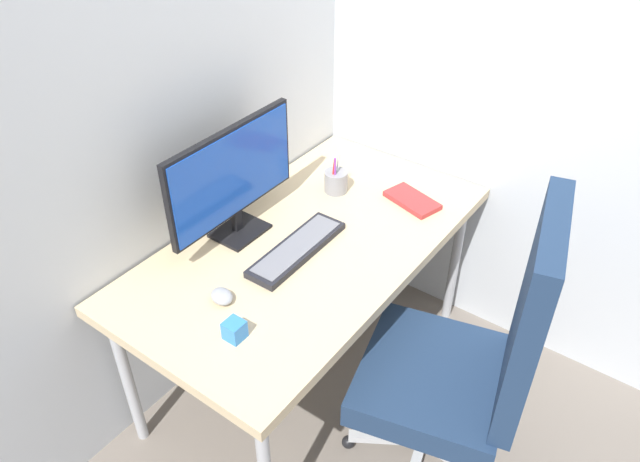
{
  "coord_description": "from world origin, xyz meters",
  "views": [
    {
      "loc": [
        -1.39,
        -1.08,
        2.07
      ],
      "look_at": [
        -0.03,
        -0.08,
        0.8
      ],
      "focal_mm": 34.24,
      "sensor_mm": 36.0,
      "label": 1
    }
  ],
  "objects_px": {
    "notebook": "(412,200)",
    "desk_clamp_accessory": "(235,330)",
    "mouse": "(222,296)",
    "office_chair": "(471,358)",
    "keyboard": "(297,249)",
    "pen_holder": "(336,181)",
    "monitor": "(233,177)"
  },
  "relations": [
    {
      "from": "mouse",
      "to": "notebook",
      "type": "height_order",
      "value": "mouse"
    },
    {
      "from": "keyboard",
      "to": "notebook",
      "type": "distance_m",
      "value": 0.55
    },
    {
      "from": "monitor",
      "to": "pen_holder",
      "type": "relative_size",
      "value": 3.6
    },
    {
      "from": "pen_holder",
      "to": "desk_clamp_accessory",
      "type": "distance_m",
      "value": 0.87
    },
    {
      "from": "mouse",
      "to": "pen_holder",
      "type": "relative_size",
      "value": 0.51
    },
    {
      "from": "office_chair",
      "to": "mouse",
      "type": "distance_m",
      "value": 0.83
    },
    {
      "from": "monitor",
      "to": "notebook",
      "type": "xyz_separation_m",
      "value": [
        0.55,
        -0.43,
        -0.23
      ]
    },
    {
      "from": "monitor",
      "to": "keyboard",
      "type": "distance_m",
      "value": 0.34
    },
    {
      "from": "office_chair",
      "to": "desk_clamp_accessory",
      "type": "height_order",
      "value": "office_chair"
    },
    {
      "from": "office_chair",
      "to": "desk_clamp_accessory",
      "type": "relative_size",
      "value": 18.32
    },
    {
      "from": "keyboard",
      "to": "desk_clamp_accessory",
      "type": "height_order",
      "value": "desk_clamp_accessory"
    },
    {
      "from": "notebook",
      "to": "desk_clamp_accessory",
      "type": "relative_size",
      "value": 3.5
    },
    {
      "from": "monitor",
      "to": "desk_clamp_accessory",
      "type": "bearing_deg",
      "value": -138.55
    },
    {
      "from": "pen_holder",
      "to": "office_chair",
      "type": "bearing_deg",
      "value": -115.13
    },
    {
      "from": "monitor",
      "to": "mouse",
      "type": "height_order",
      "value": "monitor"
    },
    {
      "from": "notebook",
      "to": "office_chair",
      "type": "bearing_deg",
      "value": -118.12
    },
    {
      "from": "pen_holder",
      "to": "desk_clamp_accessory",
      "type": "height_order",
      "value": "pen_holder"
    },
    {
      "from": "keyboard",
      "to": "mouse",
      "type": "height_order",
      "value": "mouse"
    },
    {
      "from": "monitor",
      "to": "desk_clamp_accessory",
      "type": "relative_size",
      "value": 9.55
    },
    {
      "from": "keyboard",
      "to": "pen_holder",
      "type": "relative_size",
      "value": 2.63
    },
    {
      "from": "keyboard",
      "to": "notebook",
      "type": "height_order",
      "value": "keyboard"
    },
    {
      "from": "office_chair",
      "to": "notebook",
      "type": "height_order",
      "value": "office_chair"
    },
    {
      "from": "notebook",
      "to": "monitor",
      "type": "bearing_deg",
      "value": 157.97
    },
    {
      "from": "mouse",
      "to": "notebook",
      "type": "xyz_separation_m",
      "value": [
        0.86,
        -0.22,
        -0.01
      ]
    },
    {
      "from": "monitor",
      "to": "mouse",
      "type": "relative_size",
      "value": 7.05
    },
    {
      "from": "keyboard",
      "to": "pen_holder",
      "type": "height_order",
      "value": "pen_holder"
    },
    {
      "from": "monitor",
      "to": "mouse",
      "type": "xyz_separation_m",
      "value": [
        -0.31,
        -0.21,
        -0.22
      ]
    },
    {
      "from": "monitor",
      "to": "notebook",
      "type": "bearing_deg",
      "value": -37.78
    },
    {
      "from": "notebook",
      "to": "desk_clamp_accessory",
      "type": "xyz_separation_m",
      "value": [
        -0.96,
        0.07,
        0.02
      ]
    },
    {
      "from": "monitor",
      "to": "desk_clamp_accessory",
      "type": "height_order",
      "value": "monitor"
    },
    {
      "from": "desk_clamp_accessory",
      "to": "monitor",
      "type": "bearing_deg",
      "value": 41.45
    },
    {
      "from": "office_chair",
      "to": "monitor",
      "type": "xyz_separation_m",
      "value": [
        -0.07,
        0.93,
        0.37
      ]
    }
  ]
}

